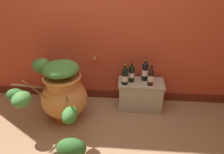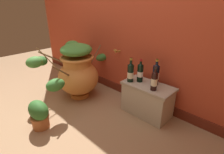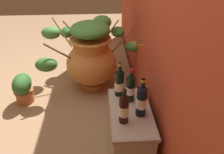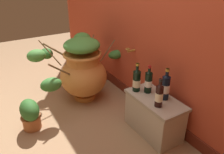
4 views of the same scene
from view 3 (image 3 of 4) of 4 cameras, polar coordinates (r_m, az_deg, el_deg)
The scene contains 8 objects.
ground_plane at distance 2.53m, azimuth -18.22°, elevation -7.76°, with size 7.00×7.00×0.00m, color #9E7A56.
terracotta_urn at distance 2.60m, azimuth -5.52°, elevation 5.71°, with size 0.83×1.21×0.80m.
stone_ledge at distance 1.89m, azimuth 4.53°, elevation -12.89°, with size 0.62×0.33×0.40m.
wine_bottle_left at distance 1.65m, azimuth 7.57°, elevation -5.75°, with size 0.08×0.08×0.32m.
wine_bottle_middle at distance 1.80m, azimuth 4.73°, elevation -2.62°, with size 0.08×0.08×0.29m.
wine_bottle_right at distance 1.59m, azimuth 3.06°, elevation -7.94°, with size 0.07×0.07×0.28m.
wine_bottle_back at distance 1.86m, azimuth 1.89°, elevation -1.27°, with size 0.08×0.08×0.30m.
potted_shrub at distance 2.59m, azimuth -21.78°, elevation -2.57°, with size 0.29×0.21×0.33m.
Camera 3 is at (1.89, 0.67, 1.54)m, focal length 35.86 mm.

